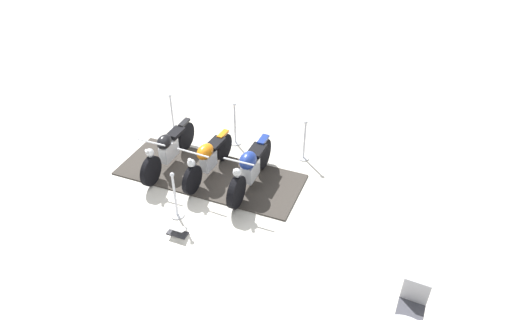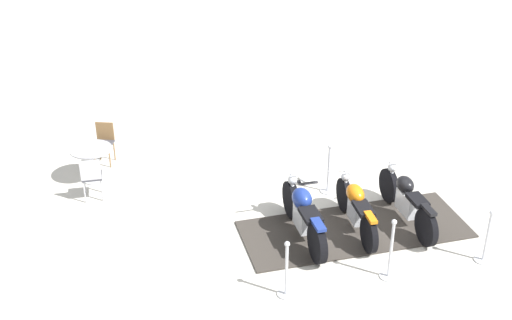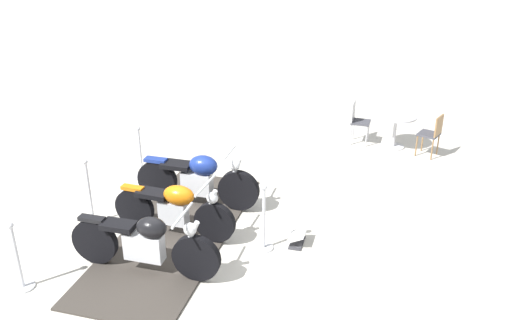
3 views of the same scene
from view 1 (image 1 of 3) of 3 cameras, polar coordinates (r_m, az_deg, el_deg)
ground_plane at (r=10.44m, az=-5.90°, el=-1.92°), size 80.00×80.00×0.00m
display_platform at (r=10.43m, az=-5.91°, el=-1.85°), size 4.55×2.85×0.03m
motorcycle_black at (r=10.59m, az=-11.09°, el=1.42°), size 0.91×2.18×1.01m
motorcycle_copper at (r=10.13m, az=-6.15°, el=0.25°), size 0.82×2.02×0.97m
motorcycle_navy at (r=9.75m, az=-0.77°, el=-0.96°), size 0.90×2.17×1.04m
stanchion_left_rear at (r=10.79m, az=6.13°, el=1.88°), size 0.28×0.28×1.05m
stanchion_right_mid at (r=9.23m, az=-10.16°, el=-5.14°), size 0.30×0.30×1.09m
stanchion_left_front at (r=12.10m, az=-10.53°, el=5.28°), size 0.31×0.31×1.04m
stanchion_left_mid at (r=11.29m, az=-2.67°, el=3.95°), size 0.29×0.29×1.15m
info_placard at (r=9.04m, az=-9.97°, el=-8.83°), size 0.45×0.37×0.22m
cafe_chair_across_table at (r=7.55m, az=19.16°, el=-16.95°), size 0.49×0.49×0.95m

